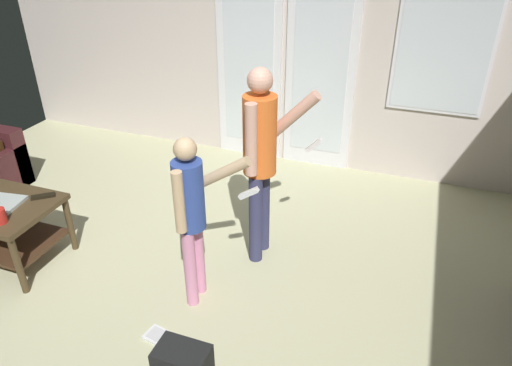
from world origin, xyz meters
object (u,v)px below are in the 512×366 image
object	(u,v)px
dvd_remote_slim	(43,196)
person_adult	(261,152)
person_child	(192,209)
loose_keyboard	(175,344)

from	to	relation	value
dvd_remote_slim	person_adult	bearing A→B (deg)	-20.13
person_adult	person_child	world-z (taller)	person_adult
person_child	loose_keyboard	distance (m)	0.86
person_child	loose_keyboard	world-z (taller)	person_child
person_adult	dvd_remote_slim	bearing A→B (deg)	-160.75
person_adult	dvd_remote_slim	xyz separation A→B (m)	(-1.55, -0.54, -0.38)
person_adult	loose_keyboard	distance (m)	1.41
dvd_remote_slim	person_child	bearing A→B (deg)	-42.78
person_adult	dvd_remote_slim	world-z (taller)	person_adult
person_adult	loose_keyboard	world-z (taller)	person_adult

